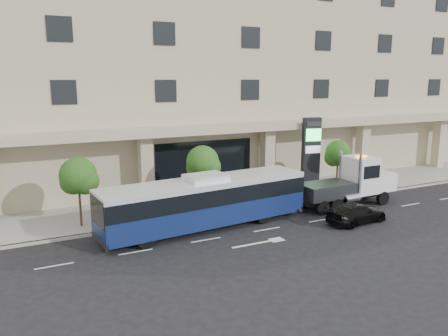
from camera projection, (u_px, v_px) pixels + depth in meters
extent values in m
plane|color=black|center=(255.00, 222.00, 27.52)|extent=(120.00, 120.00, 0.00)
cube|color=gray|center=(221.00, 201.00, 31.92)|extent=(120.00, 6.00, 0.15)
cube|color=gray|center=(240.00, 212.00, 29.27)|extent=(120.00, 0.30, 0.15)
cube|color=tan|center=(171.00, 66.00, 39.18)|extent=(60.00, 15.00, 20.00)
cube|color=tan|center=(210.00, 129.00, 32.47)|extent=(60.00, 2.80, 0.50)
cube|color=black|center=(205.00, 166.00, 34.12)|extent=(8.00, 0.12, 4.00)
cube|color=tan|center=(146.00, 169.00, 30.87)|extent=(0.90, 0.90, 4.90)
cube|color=tan|center=(267.00, 158.00, 35.12)|extent=(0.90, 0.90, 4.90)
cube|color=tan|center=(362.00, 149.00, 39.37)|extent=(0.90, 0.90, 4.90)
cube|color=tan|center=(439.00, 142.00, 43.62)|extent=(0.90, 0.90, 4.90)
cylinder|color=#422B19|center=(80.00, 203.00, 26.14)|extent=(0.14, 0.14, 2.80)
sphere|color=#1E4614|center=(78.00, 175.00, 25.79)|extent=(2.20, 2.20, 2.20)
sphere|color=#1E4614|center=(85.00, 181.00, 25.83)|extent=(1.65, 1.65, 1.65)
sphere|color=#1E4614|center=(73.00, 182.00, 25.92)|extent=(1.54, 1.54, 1.54)
cylinder|color=#422B19|center=(203.00, 188.00, 29.52)|extent=(0.14, 0.14, 2.94)
sphere|color=#1E4614|center=(203.00, 162.00, 29.16)|extent=(2.20, 2.20, 2.20)
sphere|color=#1E4614|center=(209.00, 167.00, 29.20)|extent=(1.65, 1.65, 1.65)
sphere|color=#1E4614|center=(197.00, 168.00, 29.29)|extent=(1.54, 1.54, 1.54)
cylinder|color=#422B19|center=(337.00, 174.00, 34.43)|extent=(0.14, 0.14, 2.73)
sphere|color=#1E4614|center=(338.00, 153.00, 34.09)|extent=(2.00, 2.00, 2.00)
sphere|color=#1E4614|center=(343.00, 157.00, 34.12)|extent=(1.50, 1.50, 1.50)
sphere|color=#1E4614|center=(333.00, 157.00, 34.22)|extent=(1.40, 1.40, 1.40)
cylinder|color=black|center=(146.00, 238.00, 23.24)|extent=(1.11, 0.43, 1.08)
cylinder|color=black|center=(131.00, 226.00, 25.15)|extent=(1.11, 0.43, 1.08)
cylinder|color=black|center=(263.00, 215.00, 27.24)|extent=(1.11, 0.43, 1.08)
cylinder|color=black|center=(243.00, 206.00, 29.14)|extent=(1.11, 0.43, 1.08)
cube|color=navy|center=(206.00, 211.00, 26.31)|extent=(13.21, 4.01, 1.30)
cube|color=black|center=(206.00, 193.00, 26.08)|extent=(13.22, 4.05, 0.98)
cube|color=silver|center=(206.00, 183.00, 25.95)|extent=(13.21, 4.01, 0.33)
cube|color=silver|center=(206.00, 177.00, 25.89)|extent=(2.55, 1.97, 0.33)
cube|color=#2D3033|center=(100.00, 240.00, 23.12)|extent=(0.41, 2.71, 0.33)
cube|color=#2D3033|center=(289.00, 204.00, 29.72)|extent=(0.41, 2.71, 0.33)
cube|color=#2D3033|center=(347.00, 196.00, 30.92)|extent=(7.53, 0.96, 0.35)
cube|color=white|center=(378.00, 180.00, 31.99)|extent=(1.79, 2.05, 1.33)
cube|color=silver|center=(387.00, 179.00, 32.38)|extent=(0.10, 1.77, 1.06)
cube|color=white|center=(360.00, 175.00, 31.10)|extent=(1.79, 2.23, 2.57)
cube|color=black|center=(369.00, 168.00, 31.38)|extent=(0.12, 1.95, 1.06)
cylinder|color=silver|center=(359.00, 176.00, 29.78)|extent=(0.16, 0.16, 3.01)
cylinder|color=silver|center=(340.00, 170.00, 31.49)|extent=(0.16, 0.16, 3.01)
cube|color=#2D3033|center=(326.00, 190.00, 29.96)|extent=(3.74, 2.16, 0.97)
cube|color=#2D3033|center=(300.00, 201.00, 29.14)|extent=(1.42, 0.26, 0.19)
cube|color=#2D3033|center=(294.00, 207.00, 28.98)|extent=(0.24, 1.59, 0.16)
cube|color=orange|center=(361.00, 156.00, 30.83)|extent=(0.80, 0.32, 0.12)
cylinder|color=black|center=(383.00, 198.00, 31.24)|extent=(0.98, 0.29, 0.97)
cylinder|color=black|center=(364.00, 192.00, 32.87)|extent=(0.98, 0.29, 0.97)
cylinder|color=black|center=(336.00, 206.00, 29.40)|extent=(0.98, 0.29, 0.97)
cylinder|color=black|center=(319.00, 199.00, 31.03)|extent=(0.98, 0.29, 0.97)
cylinder|color=black|center=(323.00, 208.00, 28.90)|extent=(0.98, 0.29, 0.97)
cylinder|color=black|center=(306.00, 201.00, 30.53)|extent=(0.98, 0.29, 0.97)
imported|color=black|center=(357.00, 213.00, 27.32)|extent=(4.40, 2.13, 1.23)
cube|color=black|center=(311.00, 154.00, 34.65)|extent=(1.50, 0.76, 5.74)
cube|color=#27ED5B|center=(314.00, 135.00, 34.10)|extent=(1.23, 0.31, 0.96)
cube|color=silver|center=(313.00, 149.00, 34.33)|extent=(1.23, 0.31, 0.57)
cube|color=#262628|center=(314.00, 124.00, 33.92)|extent=(1.23, 0.31, 0.38)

